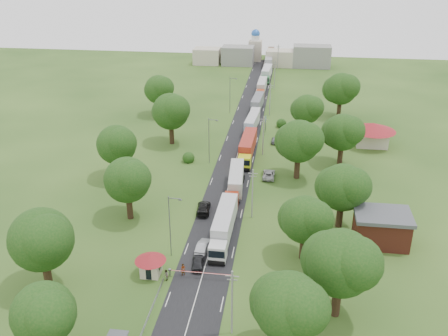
% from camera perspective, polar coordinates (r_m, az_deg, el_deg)
% --- Properties ---
extents(ground, '(260.00, 260.00, 0.00)m').
position_cam_1_polar(ground, '(92.42, 0.16, -3.29)').
color(ground, '#254517').
rests_on(ground, ground).
extents(road, '(8.00, 200.00, 0.04)m').
position_cam_1_polar(road, '(110.40, 1.55, 1.47)').
color(road, black).
rests_on(road, ground).
extents(boom_barrier, '(9.22, 0.35, 1.18)m').
position_cam_1_polar(boom_barrier, '(71.15, -3.70, -11.84)').
color(boom_barrier, slate).
rests_on(boom_barrier, ground).
extents(guard_booth, '(4.40, 4.40, 3.45)m').
position_cam_1_polar(guard_booth, '(71.65, -8.40, -10.54)').
color(guard_booth, beige).
rests_on(guard_booth, ground).
extents(guard_rail, '(0.10, 17.00, 1.70)m').
position_cam_1_polar(guard_rail, '(64.93, -8.78, -17.27)').
color(guard_rail, slate).
rests_on(guard_rail, ground).
extents(info_sign, '(0.12, 3.10, 4.10)m').
position_cam_1_polar(info_sign, '(122.95, 4.77, 5.32)').
color(info_sign, slate).
rests_on(info_sign, ground).
extents(pole_0, '(1.60, 0.24, 9.00)m').
position_cam_1_polar(pole_0, '(60.11, 0.92, -15.03)').
color(pole_0, gray).
rests_on(pole_0, ground).
extents(pole_1, '(1.60, 0.24, 9.00)m').
position_cam_1_polar(pole_1, '(83.58, 3.26, -2.88)').
color(pole_1, gray).
rests_on(pole_1, ground).
extents(pole_2, '(1.60, 0.24, 9.00)m').
position_cam_1_polar(pole_2, '(109.20, 4.51, 3.78)').
color(pole_2, gray).
rests_on(pole_2, ground).
extents(pole_3, '(1.60, 0.24, 9.00)m').
position_cam_1_polar(pole_3, '(135.76, 5.28, 7.88)').
color(pole_3, gray).
rests_on(pole_3, ground).
extents(pole_4, '(1.60, 0.24, 9.00)m').
position_cam_1_polar(pole_4, '(162.81, 5.81, 10.62)').
color(pole_4, gray).
rests_on(pole_4, ground).
extents(pole_5, '(1.60, 0.24, 9.00)m').
position_cam_1_polar(pole_5, '(190.13, 6.19, 12.58)').
color(pole_5, gray).
rests_on(pole_5, ground).
extents(lamp_0, '(2.03, 0.22, 10.00)m').
position_cam_1_polar(lamp_0, '(73.45, -6.11, -6.32)').
color(lamp_0, slate).
rests_on(lamp_0, ground).
extents(lamp_1, '(2.03, 0.22, 10.00)m').
position_cam_1_polar(lamp_1, '(104.42, -1.65, 3.38)').
color(lamp_1, slate).
rests_on(lamp_1, ground).
extents(lamp_2, '(2.03, 0.22, 10.00)m').
position_cam_1_polar(lamp_2, '(137.34, 0.75, 8.55)').
color(lamp_2, slate).
rests_on(lamp_2, ground).
extents(tree_0, '(8.80, 8.80, 11.07)m').
position_cam_1_polar(tree_0, '(56.07, 7.41, -15.30)').
color(tree_0, '#382616').
rests_on(tree_0, ground).
extents(tree_1, '(9.60, 9.60, 12.05)m').
position_cam_1_polar(tree_1, '(62.51, 13.17, -10.41)').
color(tree_1, '#382616').
rests_on(tree_1, ground).
extents(tree_2, '(8.00, 8.00, 10.10)m').
position_cam_1_polar(tree_2, '(73.00, 9.25, -5.78)').
color(tree_2, '#382616').
rests_on(tree_2, ground).
extents(tree_3, '(8.80, 8.80, 11.07)m').
position_cam_1_polar(tree_3, '(82.01, 13.40, -2.12)').
color(tree_3, '#382616').
rests_on(tree_3, ground).
extents(tree_4, '(9.60, 9.60, 12.05)m').
position_cam_1_polar(tree_4, '(97.84, 8.54, 3.09)').
color(tree_4, '#382616').
rests_on(tree_4, ground).
extents(tree_5, '(8.80, 8.80, 11.07)m').
position_cam_1_polar(tree_5, '(106.10, 13.39, 4.02)').
color(tree_5, '#382616').
rests_on(tree_5, ground).
extents(tree_6, '(8.00, 8.00, 10.10)m').
position_cam_1_polar(tree_6, '(121.90, 9.46, 6.68)').
color(tree_6, '#382616').
rests_on(tree_6, ground).
extents(tree_7, '(9.60, 9.60, 12.05)m').
position_cam_1_polar(tree_7, '(136.56, 13.22, 8.82)').
color(tree_7, '#382616').
rests_on(tree_7, ground).
extents(tree_8, '(8.00, 8.00, 10.10)m').
position_cam_1_polar(tree_8, '(58.96, -19.87, -15.29)').
color(tree_8, '#382616').
rests_on(tree_8, ground).
extents(tree_9, '(9.60, 9.60, 12.05)m').
position_cam_1_polar(tree_9, '(69.38, -20.10, -7.60)').
color(tree_9, '#382616').
rests_on(tree_9, ground).
extents(tree_10, '(8.80, 8.80, 11.07)m').
position_cam_1_polar(tree_10, '(83.83, -10.98, -1.29)').
color(tree_10, '#382616').
rests_on(tree_10, ground).
extents(tree_11, '(8.80, 8.80, 11.07)m').
position_cam_1_polar(tree_11, '(99.02, -12.17, 2.67)').
color(tree_11, '#382616').
rests_on(tree_11, ground).
extents(tree_12, '(9.60, 9.60, 12.05)m').
position_cam_1_polar(tree_12, '(115.15, -6.11, 6.48)').
color(tree_12, '#382616').
rests_on(tree_12, ground).
extents(tree_13, '(8.80, 8.80, 11.07)m').
position_cam_1_polar(tree_13, '(135.83, -7.44, 8.90)').
color(tree_13, '#382616').
rests_on(tree_13, ground).
extents(house_brick, '(8.60, 6.60, 5.20)m').
position_cam_1_polar(house_brick, '(81.40, 17.54, -6.51)').
color(house_brick, maroon).
rests_on(house_brick, ground).
extents(house_cream, '(10.08, 10.08, 5.80)m').
position_cam_1_polar(house_cream, '(119.42, 16.62, 4.11)').
color(house_cream, beige).
rests_on(house_cream, ground).
extents(distant_town, '(52.00, 8.00, 8.00)m').
position_cam_1_polar(distant_town, '(195.46, 4.79, 12.59)').
color(distant_town, gray).
rests_on(distant_town, ground).
extents(church, '(5.00, 5.00, 12.30)m').
position_cam_1_polar(church, '(203.23, 3.59, 13.63)').
color(church, beige).
rests_on(church, ground).
extents(truck_0, '(2.74, 15.34, 4.25)m').
position_cam_1_polar(truck_0, '(79.05, -0.02, -6.56)').
color(truck_0, silver).
rests_on(truck_0, ground).
extents(truck_1, '(3.29, 14.56, 4.02)m').
position_cam_1_polar(truck_1, '(93.08, 1.33, -1.62)').
color(truck_1, '#9B2911').
rests_on(truck_1, ground).
extents(truck_2, '(2.98, 15.67, 4.34)m').
position_cam_1_polar(truck_2, '(108.69, 2.70, 2.39)').
color(truck_2, yellow).
rests_on(truck_2, ground).
extents(truck_3, '(3.11, 13.77, 3.80)m').
position_cam_1_polar(truck_3, '(123.74, 3.18, 5.01)').
color(truck_3, '#1C5DAD').
rests_on(truck_3, ground).
extents(truck_4, '(2.99, 14.15, 3.91)m').
position_cam_1_polar(truck_4, '(140.01, 3.82, 7.32)').
color(truck_4, silver).
rests_on(truck_4, ground).
extents(truck_5, '(2.53, 13.88, 3.85)m').
position_cam_1_polar(truck_5, '(157.81, 4.34, 9.24)').
color(truck_5, '#AC3D1A').
rests_on(truck_5, ground).
extents(truck_6, '(3.10, 15.02, 4.15)m').
position_cam_1_polar(truck_6, '(173.84, 4.89, 10.69)').
color(truck_6, '#296E3B').
rests_on(truck_6, ground).
extents(truck_7, '(2.92, 15.32, 4.24)m').
position_cam_1_polar(truck_7, '(191.06, 5.12, 11.93)').
color(truck_7, silver).
rests_on(truck_7, ground).
extents(truck_8, '(2.88, 14.19, 3.92)m').
position_cam_1_polar(truck_8, '(206.49, 5.26, 12.81)').
color(truck_8, brown).
rests_on(truck_8, ground).
extents(car_lane_front, '(2.21, 4.34, 1.42)m').
position_cam_1_polar(car_lane_front, '(73.39, -2.99, -10.72)').
color(car_lane_front, black).
rests_on(car_lane_front, ground).
extents(car_lane_mid, '(1.93, 4.53, 1.45)m').
position_cam_1_polar(car_lane_mid, '(76.83, -2.41, -8.92)').
color(car_lane_mid, '#A4A5AC').
rests_on(car_lane_mid, ground).
extents(car_lane_rear, '(2.71, 5.63, 1.58)m').
position_cam_1_polar(car_lane_rear, '(87.06, -2.35, -4.57)').
color(car_lane_rear, black).
rests_on(car_lane_rear, ground).
extents(car_verge_near, '(2.39, 5.10, 1.41)m').
position_cam_1_polar(car_verge_near, '(99.88, 5.13, -0.74)').
color(car_verge_near, '#B3B3B3').
rests_on(car_verge_near, ground).
extents(car_verge_far, '(1.64, 3.96, 1.34)m').
position_cam_1_polar(car_verge_far, '(117.73, 5.83, 3.19)').
color(car_verge_far, slate).
rests_on(car_verge_far, ground).
extents(pedestrian_near, '(0.80, 0.75, 1.84)m').
position_cam_1_polar(pedestrian_near, '(71.71, -4.68, -11.52)').
color(pedestrian_near, gray).
rests_on(pedestrian_near, ground).
extents(pedestrian_booth, '(0.74, 0.88, 1.61)m').
position_cam_1_polar(pedestrian_booth, '(71.09, -6.65, -12.09)').
color(pedestrian_booth, gray).
rests_on(pedestrian_booth, ground).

